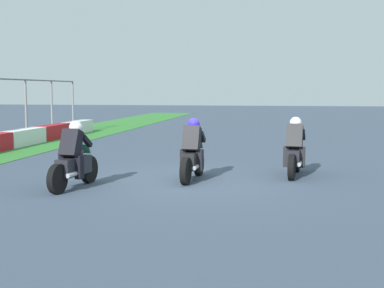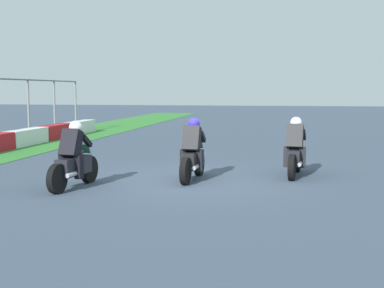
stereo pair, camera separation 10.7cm
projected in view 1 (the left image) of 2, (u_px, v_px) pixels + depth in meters
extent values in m
plane|color=#394658|center=(191.00, 181.00, 12.75)|extent=(120.00, 120.00, 0.00)
cube|color=silver|center=(24.00, 137.00, 20.84)|extent=(2.72, 0.60, 0.64)
cube|color=red|center=(54.00, 132.00, 23.56)|extent=(2.72, 0.60, 0.64)
cube|color=silver|center=(78.00, 127.00, 26.29)|extent=(2.72, 0.60, 0.64)
cylinder|color=slate|center=(26.00, 109.00, 23.21)|extent=(0.10, 0.10, 2.68)
cylinder|color=slate|center=(52.00, 107.00, 25.81)|extent=(0.10, 0.10, 2.68)
cylinder|color=slate|center=(73.00, 106.00, 28.41)|extent=(0.10, 0.10, 2.68)
cylinder|color=black|center=(297.00, 160.00, 14.15)|extent=(0.65, 0.21, 0.64)
cylinder|color=black|center=(292.00, 167.00, 12.82)|extent=(0.65, 0.21, 0.64)
cube|color=black|center=(295.00, 156.00, 13.47)|extent=(1.13, 0.45, 0.40)
ellipsoid|color=black|center=(295.00, 144.00, 13.53)|extent=(0.51, 0.35, 0.24)
cube|color=red|center=(293.00, 158.00, 12.98)|extent=(0.08, 0.17, 0.08)
cylinder|color=#A5A5AD|center=(300.00, 164.00, 13.10)|extent=(0.43, 0.15, 0.10)
cube|color=black|center=(295.00, 137.00, 13.32)|extent=(0.53, 0.45, 0.66)
sphere|color=silver|center=(296.00, 123.00, 13.49)|extent=(0.33, 0.33, 0.30)
cube|color=teal|center=(297.00, 141.00, 13.91)|extent=(0.18, 0.28, 0.23)
cube|color=black|center=(286.00, 157.00, 13.41)|extent=(0.20, 0.16, 0.52)
cube|color=black|center=(302.00, 157.00, 13.30)|extent=(0.20, 0.16, 0.52)
cube|color=black|center=(289.00, 134.00, 13.73)|extent=(0.39, 0.14, 0.31)
cube|color=black|center=(303.00, 135.00, 13.63)|extent=(0.39, 0.14, 0.31)
cylinder|color=black|center=(199.00, 163.00, 13.55)|extent=(0.65, 0.18, 0.64)
cylinder|color=black|center=(186.00, 171.00, 12.19)|extent=(0.65, 0.18, 0.64)
cube|color=black|center=(193.00, 160.00, 12.85)|extent=(1.12, 0.39, 0.40)
ellipsoid|color=black|center=(194.00, 147.00, 12.92)|extent=(0.50, 0.33, 0.24)
cube|color=red|center=(188.00, 162.00, 12.36)|extent=(0.07, 0.16, 0.08)
cylinder|color=#A5A5AD|center=(196.00, 167.00, 12.49)|extent=(0.43, 0.13, 0.10)
cube|color=black|center=(192.00, 139.00, 12.70)|extent=(0.51, 0.43, 0.66)
sphere|color=#2F24BB|center=(194.00, 124.00, 12.88)|extent=(0.32, 0.32, 0.30)
cube|color=slate|center=(197.00, 144.00, 13.30)|extent=(0.17, 0.27, 0.23)
cube|color=black|center=(184.00, 160.00, 12.78)|extent=(0.19, 0.15, 0.52)
cube|color=black|center=(200.00, 161.00, 12.69)|extent=(0.19, 0.15, 0.52)
cube|color=black|center=(188.00, 136.00, 13.11)|extent=(0.39, 0.12, 0.31)
cube|color=black|center=(202.00, 137.00, 13.03)|extent=(0.39, 0.12, 0.31)
cylinder|color=black|center=(89.00, 169.00, 12.46)|extent=(0.65, 0.22, 0.64)
cylinder|color=black|center=(57.00, 179.00, 11.13)|extent=(0.65, 0.22, 0.64)
cube|color=black|center=(74.00, 166.00, 11.78)|extent=(1.13, 0.46, 0.40)
ellipsoid|color=black|center=(76.00, 152.00, 11.84)|extent=(0.51, 0.36, 0.24)
cube|color=red|center=(62.00, 168.00, 11.29)|extent=(0.08, 0.17, 0.08)
cylinder|color=#A5A5AD|center=(73.00, 175.00, 11.41)|extent=(0.43, 0.15, 0.10)
cube|color=black|center=(71.00, 143.00, 11.63)|extent=(0.53, 0.46, 0.66)
sphere|color=silver|center=(76.00, 127.00, 11.80)|extent=(0.34, 0.34, 0.30)
cube|color=#408C6B|center=(85.00, 149.00, 12.22)|extent=(0.19, 0.28, 0.23)
cube|color=black|center=(63.00, 166.00, 11.72)|extent=(0.20, 0.16, 0.52)
cube|color=black|center=(79.00, 167.00, 11.61)|extent=(0.20, 0.16, 0.52)
cube|color=black|center=(73.00, 141.00, 12.04)|extent=(0.39, 0.15, 0.31)
cube|color=black|center=(87.00, 141.00, 11.94)|extent=(0.39, 0.15, 0.31)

